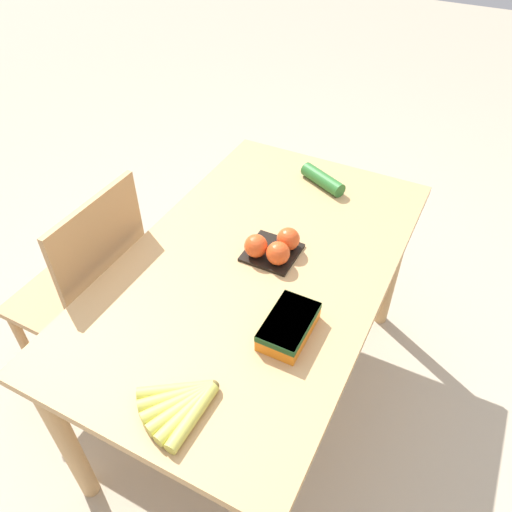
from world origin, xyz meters
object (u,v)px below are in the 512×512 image
at_px(chair, 90,294).
at_px(carrot_bag, 289,325).
at_px(cucumber_near, 323,180).
at_px(banana_bunch, 182,404).
at_px(tomato_pack, 274,247).

xyz_separation_m(chair, carrot_bag, (-0.02, -0.79, 0.27)).
bearing_deg(carrot_bag, chair, 88.44).
bearing_deg(cucumber_near, banana_bunch, -177.25).
distance_m(chair, cucumber_near, 0.96).
xyz_separation_m(tomato_pack, carrot_bag, (-0.26, -0.17, -0.01)).
height_order(chair, cucumber_near, chair).
bearing_deg(banana_bunch, carrot_bag, -22.14).
relative_size(chair, tomato_pack, 5.75).
height_order(tomato_pack, cucumber_near, tomato_pack).
height_order(banana_bunch, carrot_bag, carrot_bag).
bearing_deg(carrot_bag, banana_bunch, 157.86).
distance_m(tomato_pack, cucumber_near, 0.45).
relative_size(banana_bunch, carrot_bag, 1.05).
xyz_separation_m(chair, tomato_pack, (0.24, -0.61, 0.28)).
distance_m(chair, carrot_bag, 0.83).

